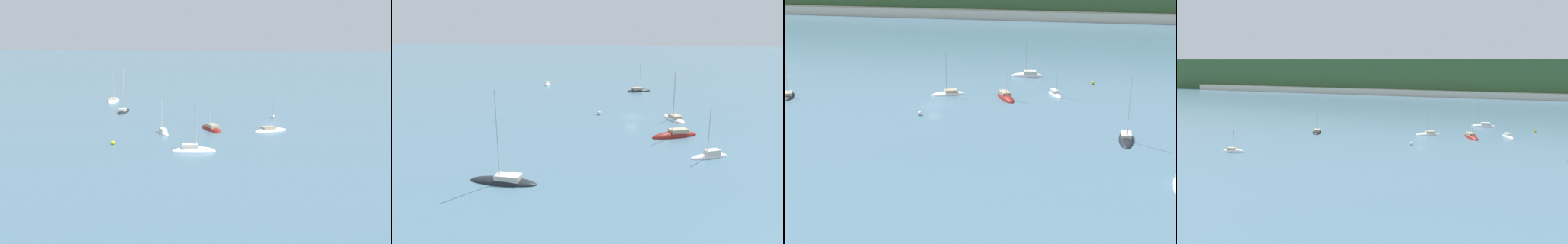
# 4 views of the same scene
# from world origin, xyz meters

# --- Properties ---
(ground_plane) EXTENTS (600.00, 600.00, 0.00)m
(ground_plane) POSITION_xyz_m (0.00, 0.00, 0.00)
(ground_plane) COLOR slate
(sailboat_2) EXTENTS (6.10, 8.72, 11.28)m
(sailboat_2) POSITION_xyz_m (13.45, 8.07, 0.11)
(sailboat_2) COLOR maroon
(sailboat_2) RESTS_ON ground_plane
(sailboat_3) EXTENTS (2.68, 8.73, 12.02)m
(sailboat_3) POSITION_xyz_m (37.23, -13.55, 0.13)
(sailboat_3) COLOR black
(sailboat_3) RESTS_ON ground_plane
(sailboat_4) EXTENTS (7.90, 5.59, 10.10)m
(sailboat_4) POSITION_xyz_m (0.78, 8.52, 0.11)
(sailboat_4) COLOR white
(sailboat_4) RESTS_ON ground_plane
(sailboat_5) EXTENTS (5.68, 2.68, 6.54)m
(sailboat_5) POSITION_xyz_m (-40.21, -29.36, 0.07)
(sailboat_5) COLOR white
(sailboat_5) RESTS_ON ground_plane
(sailboat_6) EXTENTS (5.45, 7.79, 8.45)m
(sailboat_6) POSITION_xyz_m (-32.66, 0.16, 0.11)
(sailboat_6) COLOR black
(sailboat_6) RESTS_ON ground_plane
(sailboat_7) EXTENTS (4.28, 6.23, 8.09)m
(sailboat_7) POSITION_xyz_m (23.61, 12.45, 0.14)
(sailboat_7) COLOR silver
(sailboat_7) RESTS_ON ground_plane
(mooring_buoy_1) EXTENTS (0.83, 0.83, 0.83)m
(mooring_buoy_1) POSITION_xyz_m (-0.83, -7.13, 0.41)
(mooring_buoy_1) COLOR white
(mooring_buoy_1) RESTS_ON ground_plane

